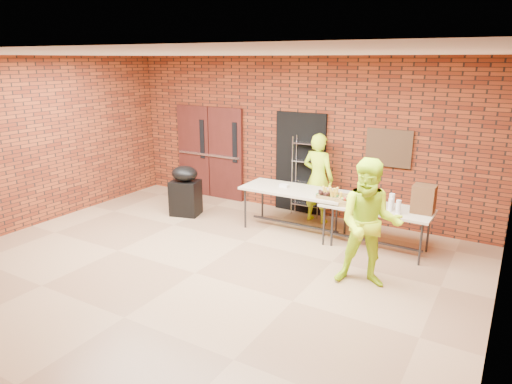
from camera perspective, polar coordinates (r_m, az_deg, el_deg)
room at (r=6.57m, az=-8.15°, el=2.61°), size 8.08×7.08×3.28m
double_doors at (r=10.66m, az=-5.80°, el=4.97°), size 1.78×0.12×2.10m
dark_doorway at (r=9.52m, az=5.53°, el=3.59°), size 1.10×0.06×2.10m
bronze_plaque at (r=8.82m, az=16.26°, el=5.30°), size 0.85×0.04×0.70m
wire_rack at (r=9.36m, az=6.38°, el=1.91°), size 0.61×0.21×1.65m
table_left at (r=8.49m, az=4.89°, el=-0.09°), size 1.99×0.84×0.82m
table_right at (r=7.93m, az=14.83°, el=-2.24°), size 1.83×0.78×0.75m
basket_bananas at (r=8.04m, az=9.63°, el=-0.70°), size 0.49×0.38×0.15m
basket_oranges at (r=8.02m, az=13.10°, el=-0.98°), size 0.46×0.36×0.14m
basket_apples at (r=7.88m, az=11.67°, el=-1.23°), size 0.42×0.33×0.13m
muffin_tray at (r=8.11m, az=8.90°, el=-0.17°), size 0.40×0.40×0.10m
napkin_box at (r=8.59m, az=3.52°, el=0.81°), size 0.17×0.11×0.06m
coffee_dispenser at (r=7.79m, az=20.23°, el=-0.82°), size 0.35×0.31×0.45m
cup_stack_front at (r=7.72m, az=16.45°, el=-1.57°), size 0.07×0.07×0.21m
cup_stack_mid at (r=7.62m, az=17.37°, el=-1.82°), size 0.08×0.08×0.23m
cup_stack_back at (r=7.82m, az=16.60°, el=-1.14°), size 0.09×0.09×0.27m
covered_grill at (r=9.53m, az=-8.83°, el=0.18°), size 0.67×0.61×1.04m
volunteer_woman at (r=9.02m, az=7.75°, el=1.73°), size 0.69×0.49×1.77m
volunteer_man at (r=6.56m, az=13.99°, el=-3.88°), size 1.06×0.92×1.85m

